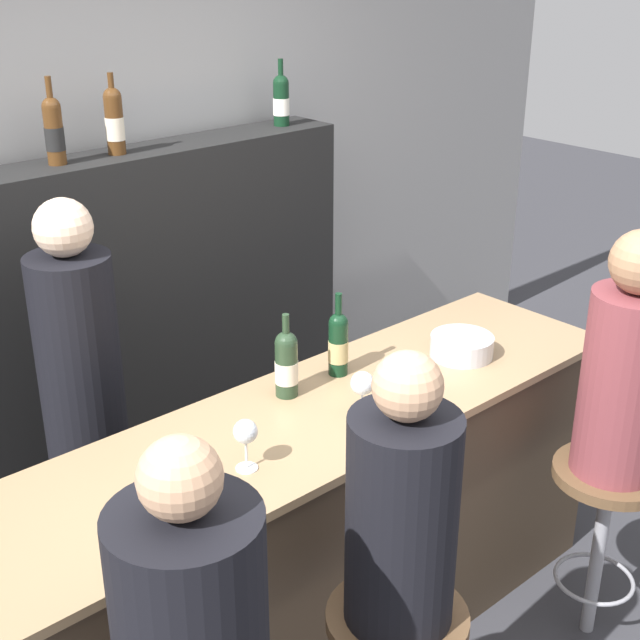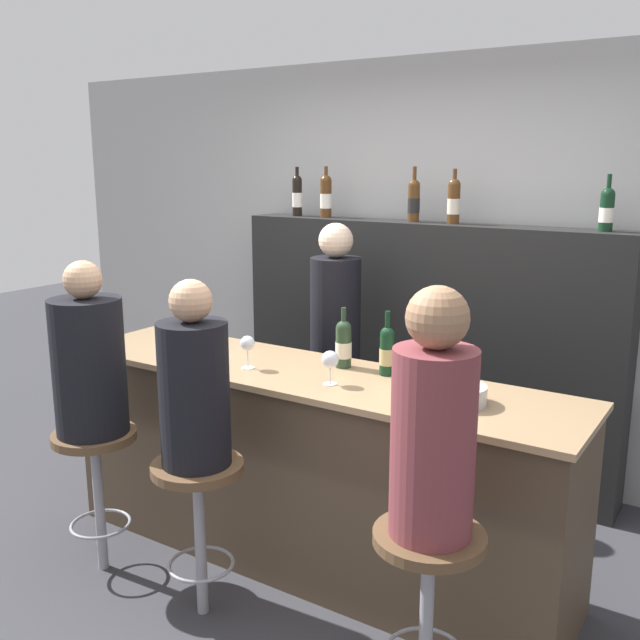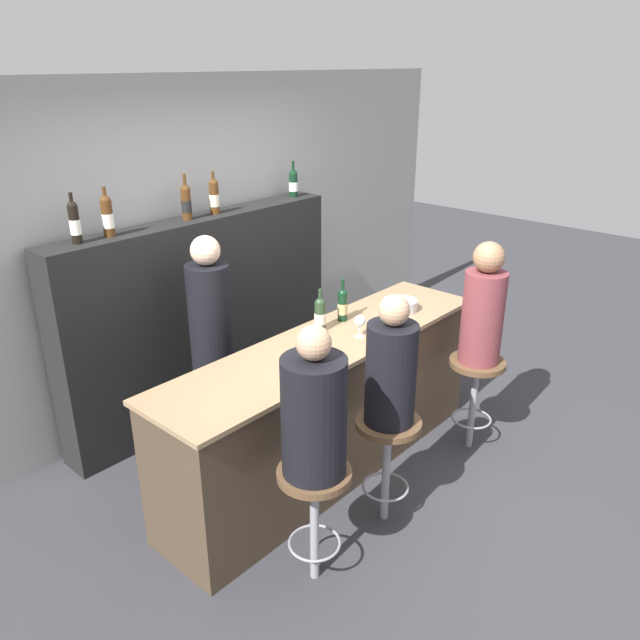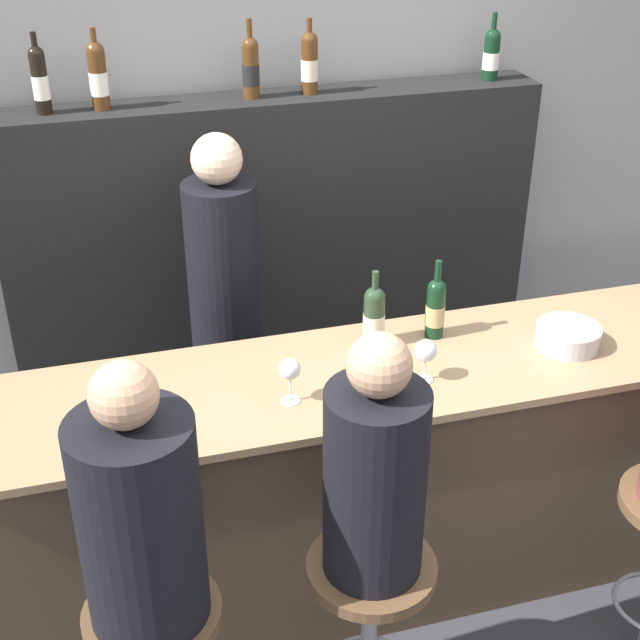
{
  "view_description": "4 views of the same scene",
  "coord_description": "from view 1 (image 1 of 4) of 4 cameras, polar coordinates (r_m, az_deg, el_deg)",
  "views": [
    {
      "loc": [
        -1.59,
        -1.59,
        2.42
      ],
      "look_at": [
        0.15,
        0.34,
        1.28
      ],
      "focal_mm": 50.0,
      "sensor_mm": 36.0,
      "label": 1
    },
    {
      "loc": [
        1.8,
        -2.4,
        1.97
      ],
      "look_at": [
        0.05,
        0.33,
        1.24
      ],
      "focal_mm": 40.0,
      "sensor_mm": 36.0,
      "label": 2
    },
    {
      "loc": [
        -2.79,
        -2.12,
        2.68
      ],
      "look_at": [
        0.0,
        0.37,
        1.11
      ],
      "focal_mm": 35.0,
      "sensor_mm": 36.0,
      "label": 3
    },
    {
      "loc": [
        -0.84,
        -2.15,
        2.66
      ],
      "look_at": [
        -0.15,
        0.27,
        1.23
      ],
      "focal_mm": 50.0,
      "sensor_mm": 36.0,
      "label": 4
    }
  ],
  "objects": [
    {
      "name": "guest_seated_left",
      "position": [
        2.02,
        -8.25,
        -18.99
      ],
      "size": [
        0.33,
        0.33,
        0.82
      ],
      "color": "black",
      "rests_on": "bar_stool_left"
    },
    {
      "name": "metal_bowl",
      "position": [
        3.31,
        9.06,
        -1.65
      ],
      "size": [
        0.23,
        0.23,
        0.08
      ],
      "color": "#B7B7BC",
      "rests_on": "bar_counter"
    },
    {
      "name": "wall_back",
      "position": [
        3.92,
        -16.29,
        6.08
      ],
      "size": [
        6.4,
        0.05,
        2.6
      ],
      "color": "#9E9E9E",
      "rests_on": "ground_plane"
    },
    {
      "name": "wine_bottle_backbar_3",
      "position": [
        3.7,
        -13.03,
        12.34
      ],
      "size": [
        0.08,
        0.08,
        0.32
      ],
      "color": "#4C2D14",
      "rests_on": "back_bar_cabinet"
    },
    {
      "name": "back_bar_cabinet",
      "position": [
        3.91,
        -13.98,
        -1.62
      ],
      "size": [
        2.46,
        0.28,
        1.6
      ],
      "color": "black",
      "rests_on": "ground_plane"
    },
    {
      "name": "wine_glass_1",
      "position": [
        2.84,
        2.73,
        -4.14
      ],
      "size": [
        0.08,
        0.08,
        0.16
      ],
      "color": "silver",
      "rests_on": "bar_counter"
    },
    {
      "name": "guest_seated_right",
      "position": [
        3.1,
        19.02,
        -2.91
      ],
      "size": [
        0.29,
        0.29,
        0.87
      ],
      "color": "brown",
      "rests_on": "bar_stool_right"
    },
    {
      "name": "bar_counter",
      "position": [
        3.13,
        -1.52,
        -14.38
      ],
      "size": [
        2.63,
        0.64,
        0.99
      ],
      "color": "#473828",
      "rests_on": "ground_plane"
    },
    {
      "name": "wine_bottle_counter_1",
      "position": [
        3.1,
        1.17,
        -1.47
      ],
      "size": [
        0.07,
        0.07,
        0.31
      ],
      "color": "black",
      "rests_on": "bar_counter"
    },
    {
      "name": "wine_bottle_backbar_2",
      "position": [
        3.59,
        -16.67,
        11.57
      ],
      "size": [
        0.07,
        0.07,
        0.33
      ],
      "color": "#4C2D14",
      "rests_on": "back_bar_cabinet"
    },
    {
      "name": "bartender",
      "position": [
        3.39,
        -14.69,
        -6.57
      ],
      "size": [
        0.3,
        0.3,
        1.62
      ],
      "color": "black",
      "rests_on": "ground_plane"
    },
    {
      "name": "bar_stool_right",
      "position": [
        3.37,
        17.79,
        -11.21
      ],
      "size": [
        0.4,
        0.4,
        0.71
      ],
      "color": "gray",
      "rests_on": "ground_plane"
    },
    {
      "name": "wine_bottle_backbar_4",
      "position": [
        4.18,
        -2.5,
        13.92
      ],
      "size": [
        0.07,
        0.07,
        0.3
      ],
      "color": "black",
      "rests_on": "back_bar_cabinet"
    },
    {
      "name": "wine_bottle_counter_0",
      "position": [
        2.96,
        -2.17,
        -2.77
      ],
      "size": [
        0.08,
        0.08,
        0.3
      ],
      "color": "#233823",
      "rests_on": "bar_counter"
    },
    {
      "name": "guest_seated_middle",
      "position": [
        2.35,
        5.28,
        -11.96
      ],
      "size": [
        0.29,
        0.29,
        0.79
      ],
      "color": "black",
      "rests_on": "bar_stool_middle"
    },
    {
      "name": "wine_glass_0",
      "position": [
        2.57,
        -4.79,
        -7.24
      ],
      "size": [
        0.07,
        0.07,
        0.16
      ],
      "color": "silver",
      "rests_on": "bar_counter"
    }
  ]
}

